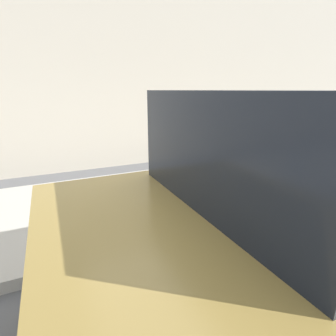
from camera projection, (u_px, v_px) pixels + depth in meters
name	position (u px, v px, depth m)	size (l,w,h in m)	color
ground_plane	(229.00, 286.00, 2.57)	(60.00, 60.00, 0.00)	slate
sidewalk	(149.00, 199.00, 4.47)	(24.00, 2.80, 0.14)	#BCB7AD
building_facade	(105.00, 18.00, 5.78)	(24.00, 0.30, 6.74)	beige
parking_meter	(168.00, 154.00, 2.98)	(0.23, 0.13, 1.42)	gray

